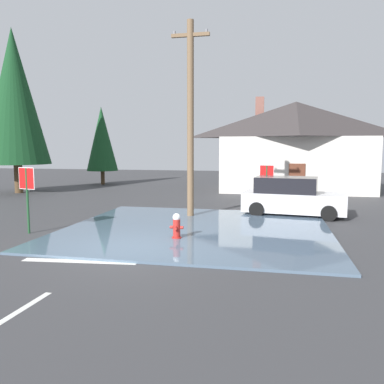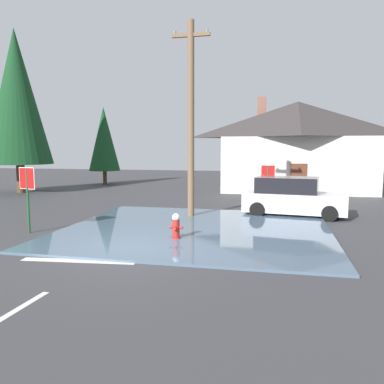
# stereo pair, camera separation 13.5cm
# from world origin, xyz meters

# --- Properties ---
(ground_plane) EXTENTS (80.00, 80.00, 0.10)m
(ground_plane) POSITION_xyz_m (0.00, 0.00, -0.05)
(ground_plane) COLOR #38383A
(flood_puddle) EXTENTS (9.39, 8.76, 0.07)m
(flood_puddle) POSITION_xyz_m (1.42, 3.05, 0.04)
(flood_puddle) COLOR #4C6075
(flood_puddle) RESTS_ON ground
(lane_stop_bar) EXTENTS (3.09, 0.60, 0.01)m
(lane_stop_bar) POSITION_xyz_m (-0.81, -1.43, 0.00)
(lane_stop_bar) COLOR silver
(lane_stop_bar) RESTS_ON ground
(stop_sign_near) EXTENTS (0.73, 0.22, 2.30)m
(stop_sign_near) POSITION_xyz_m (-4.18, 1.30, 1.64)
(stop_sign_near) COLOR #1E4C28
(stop_sign_near) RESTS_ON ground
(fire_hydrant) EXTENTS (0.44, 0.38, 0.87)m
(fire_hydrant) POSITION_xyz_m (1.10, 1.37, 0.43)
(fire_hydrant) COLOR #AD231E
(fire_hydrant) RESTS_ON ground
(utility_pole) EXTENTS (1.60, 0.28, 8.15)m
(utility_pole) POSITION_xyz_m (0.65, 5.57, 4.25)
(utility_pole) COLOR brown
(utility_pole) RESTS_ON ground
(stop_sign_far) EXTENTS (0.76, 0.12, 2.06)m
(stop_sign_far) POSITION_xyz_m (3.75, 10.61, 1.46)
(stop_sign_far) COLOR #1E4C28
(stop_sign_far) RESTS_ON ground
(house) EXTENTS (10.68, 5.77, 6.57)m
(house) POSITION_xyz_m (5.50, 17.16, 3.17)
(house) COLOR beige
(house) RESTS_ON ground
(parked_car) EXTENTS (4.54, 2.56, 1.69)m
(parked_car) POSITION_xyz_m (4.91, 6.97, 0.80)
(parked_car) COLOR silver
(parked_car) RESTS_ON ground
(pine_tree_tall_left) EXTENTS (4.25, 4.25, 10.63)m
(pine_tree_tall_left) POSITION_xyz_m (-12.44, 12.19, 6.26)
(pine_tree_tall_left) COLOR #4C3823
(pine_tree_tall_left) RESTS_ON ground
(pine_tree_mid_left) EXTENTS (2.52, 2.52, 6.29)m
(pine_tree_mid_left) POSITION_xyz_m (-9.61, 19.02, 3.70)
(pine_tree_mid_left) COLOR #4C3823
(pine_tree_mid_left) RESTS_ON ground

